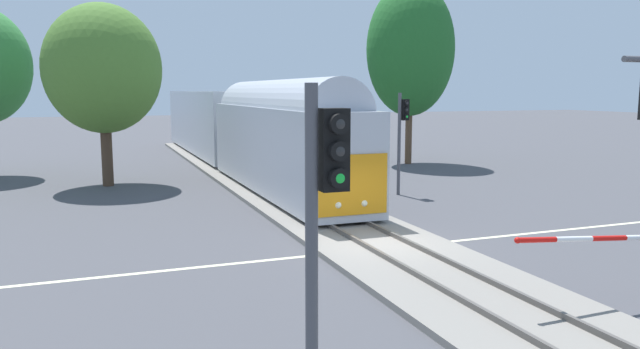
% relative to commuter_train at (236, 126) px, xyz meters
% --- Properties ---
extents(ground_plane, '(220.00, 220.00, 0.00)m').
position_rel_commuter_train_xyz_m(ground_plane, '(-0.00, -20.29, -2.78)').
color(ground_plane, '#47474C').
extents(road_centre_stripe, '(44.00, 0.20, 0.01)m').
position_rel_commuter_train_xyz_m(road_centre_stripe, '(-0.00, -20.29, -2.78)').
color(road_centre_stripe, beige).
rests_on(road_centre_stripe, ground).
extents(railway_track, '(4.40, 80.00, 0.32)m').
position_rel_commuter_train_xyz_m(railway_track, '(-0.00, -20.29, -2.69)').
color(railway_track, gray).
rests_on(railway_track, ground).
extents(commuter_train, '(3.04, 38.62, 5.16)m').
position_rel_commuter_train_xyz_m(commuter_train, '(0.00, 0.00, 0.00)').
color(commuter_train, '#B2B7C1').
rests_on(commuter_train, railway_track).
extents(traffic_signal_near_left, '(0.53, 0.38, 5.05)m').
position_rel_commuter_train_xyz_m(traffic_signal_near_left, '(-5.82, -30.26, 0.60)').
color(traffic_signal_near_left, '#4C4C51').
rests_on(traffic_signal_near_left, ground).
extents(traffic_signal_far_side, '(0.53, 0.38, 4.86)m').
position_rel_commuter_train_xyz_m(traffic_signal_far_side, '(5.37, -11.60, 0.48)').
color(traffic_signal_far_side, '#4C4C51').
rests_on(traffic_signal_far_side, ground).
extents(oak_behind_train, '(5.92, 5.92, 9.39)m').
position_rel_commuter_train_xyz_m(oak_behind_train, '(-7.74, -3.72, 3.28)').
color(oak_behind_train, '#4C3828').
rests_on(oak_behind_train, ground).
extents(oak_far_right, '(5.88, 5.88, 12.20)m').
position_rel_commuter_train_xyz_m(oak_far_right, '(11.81, -0.66, 4.93)').
color(oak_far_right, brown).
rests_on(oak_far_right, ground).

